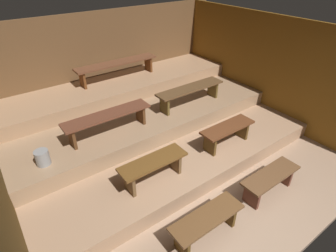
{
  "coord_description": "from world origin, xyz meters",
  "views": [
    {
      "loc": [
        -2.44,
        -1.07,
        3.23
      ],
      "look_at": [
        -0.01,
        2.24,
        0.62
      ],
      "focal_mm": 29.07,
      "sensor_mm": 36.0,
      "label": 1
    }
  ],
  "objects_px": {
    "pail_middle": "(42,158)",
    "bench_lower_left": "(153,166)",
    "bench_floor_right": "(270,179)",
    "bench_middle_left": "(108,118)",
    "bench_upper_center": "(117,65)",
    "bench_lower_right": "(227,131)",
    "bench_floor_left": "(207,221)",
    "bench_middle_right": "(190,91)"
  },
  "relations": [
    {
      "from": "bench_middle_left",
      "to": "bench_floor_left",
      "type": "bearing_deg",
      "value": -83.54
    },
    {
      "from": "bench_lower_left",
      "to": "bench_lower_right",
      "type": "xyz_separation_m",
      "value": [
        1.58,
        0.0,
        0.0
      ]
    },
    {
      "from": "bench_lower_left",
      "to": "pail_middle",
      "type": "height_order",
      "value": "pail_middle"
    },
    {
      "from": "bench_middle_right",
      "to": "bench_floor_left",
      "type": "bearing_deg",
      "value": -125.19
    },
    {
      "from": "bench_middle_left",
      "to": "bench_lower_right",
      "type": "bearing_deg",
      "value": -34.91
    },
    {
      "from": "bench_floor_left",
      "to": "bench_floor_right",
      "type": "distance_m",
      "value": 1.33
    },
    {
      "from": "bench_floor_right",
      "to": "bench_middle_right",
      "type": "distance_m",
      "value": 2.33
    },
    {
      "from": "bench_floor_right",
      "to": "pail_middle",
      "type": "xyz_separation_m",
      "value": [
        -2.75,
        2.07,
        0.39
      ]
    },
    {
      "from": "bench_floor_right",
      "to": "bench_lower_left",
      "type": "relative_size",
      "value": 0.99
    },
    {
      "from": "bench_middle_right",
      "to": "pail_middle",
      "type": "bearing_deg",
      "value": -176.55
    },
    {
      "from": "bench_floor_left",
      "to": "pail_middle",
      "type": "height_order",
      "value": "pail_middle"
    },
    {
      "from": "bench_upper_center",
      "to": "pail_middle",
      "type": "relative_size",
      "value": 7.9
    },
    {
      "from": "bench_upper_center",
      "to": "pail_middle",
      "type": "xyz_separation_m",
      "value": [
        -2.15,
        -1.69,
        -0.47
      ]
    },
    {
      "from": "bench_floor_left",
      "to": "bench_middle_right",
      "type": "relative_size",
      "value": 0.69
    },
    {
      "from": "bench_floor_right",
      "to": "bench_middle_left",
      "type": "relative_size",
      "value": 0.69
    },
    {
      "from": "pail_middle",
      "to": "bench_lower_left",
      "type": "bearing_deg",
      "value": -37.99
    },
    {
      "from": "bench_middle_left",
      "to": "bench_lower_left",
      "type": "bearing_deg",
      "value": -83.76
    },
    {
      "from": "pail_middle",
      "to": "bench_floor_left",
      "type": "bearing_deg",
      "value": -55.52
    },
    {
      "from": "bench_lower_right",
      "to": "bench_middle_right",
      "type": "bearing_deg",
      "value": 83.76
    },
    {
      "from": "bench_lower_left",
      "to": "bench_lower_right",
      "type": "height_order",
      "value": "same"
    },
    {
      "from": "bench_lower_left",
      "to": "bench_floor_right",
      "type": "bearing_deg",
      "value": -35.96
    },
    {
      "from": "bench_floor_right",
      "to": "bench_middle_left",
      "type": "height_order",
      "value": "bench_middle_left"
    },
    {
      "from": "bench_floor_left",
      "to": "bench_middle_left",
      "type": "height_order",
      "value": "bench_middle_left"
    },
    {
      "from": "bench_floor_left",
      "to": "pail_middle",
      "type": "xyz_separation_m",
      "value": [
        -1.42,
        2.07,
        0.39
      ]
    },
    {
      "from": "bench_middle_left",
      "to": "pail_middle",
      "type": "xyz_separation_m",
      "value": [
        -1.16,
        -0.18,
        -0.18
      ]
    },
    {
      "from": "bench_lower_right",
      "to": "bench_middle_left",
      "type": "distance_m",
      "value": 2.1
    },
    {
      "from": "bench_lower_left",
      "to": "bench_upper_center",
      "type": "distance_m",
      "value": 2.89
    },
    {
      "from": "bench_floor_left",
      "to": "bench_lower_right",
      "type": "relative_size",
      "value": 0.99
    },
    {
      "from": "bench_lower_left",
      "to": "bench_middle_right",
      "type": "relative_size",
      "value": 0.69
    },
    {
      "from": "bench_upper_center",
      "to": "bench_floor_right",
      "type": "bearing_deg",
      "value": -80.94
    },
    {
      "from": "bench_floor_right",
      "to": "bench_lower_left",
      "type": "bearing_deg",
      "value": 144.04
    },
    {
      "from": "bench_lower_left",
      "to": "pail_middle",
      "type": "xyz_separation_m",
      "value": [
        -1.29,
        1.01,
        0.11
      ]
    },
    {
      "from": "bench_floor_left",
      "to": "bench_middle_right",
      "type": "height_order",
      "value": "bench_middle_right"
    },
    {
      "from": "bench_floor_left",
      "to": "bench_lower_left",
      "type": "distance_m",
      "value": 1.1
    },
    {
      "from": "bench_floor_right",
      "to": "bench_upper_center",
      "type": "bearing_deg",
      "value": 99.06
    },
    {
      "from": "bench_floor_right",
      "to": "bench_middle_right",
      "type": "bearing_deg",
      "value": 83.54
    },
    {
      "from": "bench_middle_left",
      "to": "pail_middle",
      "type": "height_order",
      "value": "bench_middle_left"
    },
    {
      "from": "bench_middle_right",
      "to": "bench_lower_left",
      "type": "bearing_deg",
      "value": -145.09
    },
    {
      "from": "bench_middle_right",
      "to": "bench_middle_left",
      "type": "bearing_deg",
      "value": 180.0
    },
    {
      "from": "bench_upper_center",
      "to": "bench_middle_left",
      "type": "bearing_deg",
      "value": -123.13
    },
    {
      "from": "bench_lower_right",
      "to": "bench_middle_right",
      "type": "distance_m",
      "value": 1.23
    },
    {
      "from": "bench_upper_center",
      "to": "pail_middle",
      "type": "bearing_deg",
      "value": -141.8
    }
  ]
}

